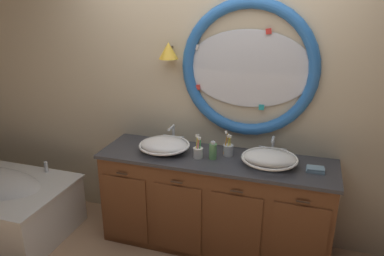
{
  "coord_description": "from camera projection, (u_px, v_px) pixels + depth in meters",
  "views": [
    {
      "loc": [
        0.81,
        -2.53,
        2.17
      ],
      "look_at": [
        -0.09,
        0.25,
        1.12
      ],
      "focal_mm": 34.86,
      "sensor_mm": 36.0,
      "label": 1
    }
  ],
  "objects": [
    {
      "name": "folded_hand_towel",
      "position": [
        315.0,
        169.0,
        2.9
      ],
      "size": [
        0.14,
        0.1,
        0.03
      ],
      "color": "#7593A8",
      "rests_on": "vanity_counter"
    },
    {
      "name": "sink_basin_left",
      "position": [
        164.0,
        145.0,
        3.24
      ],
      "size": [
        0.45,
        0.45,
        0.13
      ],
      "color": "white",
      "rests_on": "vanity_counter"
    },
    {
      "name": "vanity_counter",
      "position": [
        214.0,
        202.0,
        3.3
      ],
      "size": [
        2.01,
        0.59,
        0.87
      ],
      "color": "brown",
      "rests_on": "ground_plane"
    },
    {
      "name": "toothbrush_holder_right",
      "position": [
        228.0,
        149.0,
        3.17
      ],
      "size": [
        0.09,
        0.09,
        0.22
      ],
      "color": "silver",
      "rests_on": "vanity_counter"
    },
    {
      "name": "faucet_set_right",
      "position": [
        273.0,
        148.0,
        3.17
      ],
      "size": [
        0.23,
        0.13,
        0.17
      ],
      "color": "silver",
      "rests_on": "vanity_counter"
    },
    {
      "name": "sink_basin_right",
      "position": [
        270.0,
        159.0,
        2.97
      ],
      "size": [
        0.45,
        0.45,
        0.13
      ],
      "color": "white",
      "rests_on": "vanity_counter"
    },
    {
      "name": "soap_dispenser",
      "position": [
        213.0,
        151.0,
        3.1
      ],
      "size": [
        0.06,
        0.07,
        0.16
      ],
      "color": "#6BAD66",
      "rests_on": "vanity_counter"
    },
    {
      "name": "back_wall_assembly",
      "position": [
        216.0,
        95.0,
        3.29
      ],
      "size": [
        6.4,
        0.26,
        2.6
      ],
      "color": "beige",
      "rests_on": "ground_plane"
    },
    {
      "name": "toothbrush_holder_left",
      "position": [
        198.0,
        152.0,
        3.12
      ],
      "size": [
        0.09,
        0.09,
        0.21
      ],
      "color": "white",
      "rests_on": "vanity_counter"
    },
    {
      "name": "faucet_set_left",
      "position": [
        173.0,
        136.0,
        3.43
      ],
      "size": [
        0.2,
        0.15,
        0.18
      ],
      "color": "silver",
      "rests_on": "vanity_counter"
    }
  ]
}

